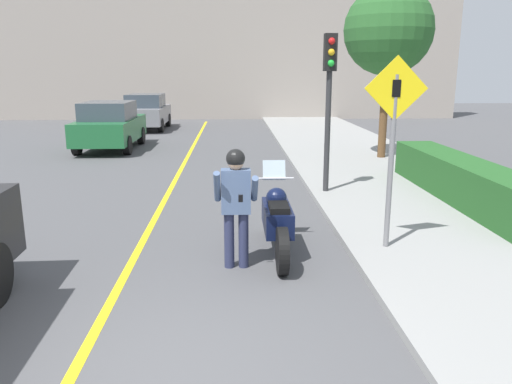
{
  "coord_description": "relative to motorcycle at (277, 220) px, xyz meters",
  "views": [
    {
      "loc": [
        0.89,
        -3.94,
        2.68
      ],
      "look_at": [
        1.23,
        3.41,
        0.91
      ],
      "focal_mm": 35.0,
      "sensor_mm": 36.0,
      "label": 1
    }
  ],
  "objects": [
    {
      "name": "building_backdrop",
      "position": [
        -1.53,
        22.78,
        3.54
      ],
      "size": [
        28.0,
        1.2,
        8.1
      ],
      "color": "gray",
      "rests_on": "ground"
    },
    {
      "name": "traffic_light",
      "position": [
        1.4,
        3.53,
        1.94
      ],
      "size": [
        0.26,
        0.3,
        3.35
      ],
      "color": "#2D2D30",
      "rests_on": "sidewalk_curb"
    },
    {
      "name": "road_center_line",
      "position": [
        -2.13,
        2.78,
        -0.51
      ],
      "size": [
        0.12,
        36.0,
        0.01
      ],
      "color": "yellow",
      "rests_on": "ground"
    },
    {
      "name": "person_biker",
      "position": [
        -0.62,
        -0.56,
        0.51
      ],
      "size": [
        0.59,
        0.46,
        1.68
      ],
      "color": "#282D4C",
      "rests_on": "ground"
    },
    {
      "name": "parked_car_grey",
      "position": [
        -4.76,
        17.02,
        0.34
      ],
      "size": [
        1.88,
        4.2,
        1.68
      ],
      "color": "black",
      "rests_on": "ground"
    },
    {
      "name": "sidewalk_curb",
      "position": [
        3.27,
        0.78,
        -0.46
      ],
      "size": [
        4.4,
        44.0,
        0.11
      ],
      "color": "gray",
      "rests_on": "ground"
    },
    {
      "name": "crossing_sign",
      "position": [
        1.65,
        -0.11,
        1.28
      ],
      "size": [
        0.91,
        0.08,
        2.8
      ],
      "color": "slate",
      "rests_on": "sidewalk_curb"
    },
    {
      "name": "hedge_row",
      "position": [
        4.07,
        2.71,
        0.01
      ],
      "size": [
        0.9,
        5.76,
        0.82
      ],
      "color": "#235623",
      "rests_on": "sidewalk_curb"
    },
    {
      "name": "motorcycle",
      "position": [
        0.0,
        0.0,
        0.0
      ],
      "size": [
        0.62,
        2.3,
        1.31
      ],
      "color": "black",
      "rests_on": "ground"
    },
    {
      "name": "ground_plane",
      "position": [
        -1.53,
        -3.22,
        -0.51
      ],
      "size": [
        80.0,
        80.0,
        0.0
      ],
      "primitive_type": "plane",
      "color": "#4C4C4F"
    },
    {
      "name": "street_tree",
      "position": [
        3.94,
        7.97,
        3.35
      ],
      "size": [
        2.62,
        2.62,
        5.08
      ],
      "color": "brown",
      "rests_on": "sidewalk_curb"
    },
    {
      "name": "parked_car_green",
      "position": [
        -4.99,
        10.72,
        0.34
      ],
      "size": [
        1.88,
        4.2,
        1.68
      ],
      "color": "black",
      "rests_on": "ground"
    }
  ]
}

